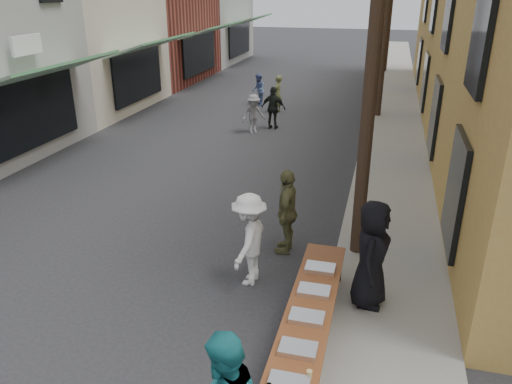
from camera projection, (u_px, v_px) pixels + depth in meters
The scene contains 18 objects.
ground at pixel (97, 305), 8.83m from camera, with size 120.00×120.00×0.00m, color #28282B.
sidewalk at pixel (394, 117), 21.02m from camera, with size 2.20×60.00×0.10m, color gray.
storefront_row at pixel (67, 10), 22.93m from camera, with size 8.00×37.00×9.00m.
utility_pole_near at pixel (375, 30), 8.76m from camera, with size 0.26×0.26×9.00m, color #2D2116.
utility_pole_mid at pixel (388, 4), 19.46m from camera, with size 0.26×0.26×9.00m, color #2D2116.
serving_table at pixel (310, 310), 7.53m from camera, with size 0.70×4.00×0.75m.
catering_tray_sausage at pixel (289, 384), 6.03m from camera, with size 0.50×0.33×0.08m, color maroon.
catering_tray_foil_b at pixel (298, 349), 6.61m from camera, with size 0.50×0.33×0.08m, color #B2B2B7.
catering_tray_buns at pixel (307, 317), 7.23m from camera, with size 0.50×0.33×0.08m, color tan.
catering_tray_foil_d at pixel (314, 291), 7.85m from camera, with size 0.50×0.33×0.08m, color #B2B2B7.
catering_tray_buns_end at pixel (320, 268), 8.48m from camera, with size 0.50×0.33×0.08m, color tan.
guest_front_d at pixel (249, 240), 9.19m from camera, with size 1.16×0.67×1.80m, color white.
guest_front_e at pixel (287, 211), 10.29m from camera, with size 1.07×0.45×1.83m, color #68663C.
server at pixel (372, 254), 8.38m from camera, with size 0.94×0.61×1.92m, color black.
passerby_left at pixel (253, 114), 18.74m from camera, with size 0.95×0.54×1.46m, color gray.
passerby_mid at pixel (273, 108), 19.24m from camera, with size 0.96×0.40×1.63m, color black.
passerby_right at pixel (278, 94), 21.67m from camera, with size 0.59×0.39×1.62m, color #5D643A.
passerby_far at pixel (258, 90), 23.02m from camera, with size 0.71×0.55×1.46m, color #566DA6.
Camera 1 is at (4.60, -6.41, 5.27)m, focal length 35.00 mm.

